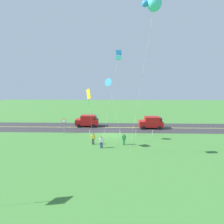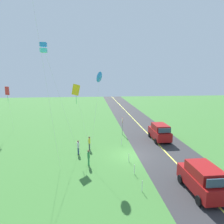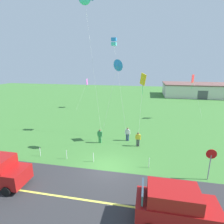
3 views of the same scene
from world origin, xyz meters
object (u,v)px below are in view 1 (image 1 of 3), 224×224
Objects in this scene: car_suv_foreground at (87,121)px; person_child_watcher at (124,139)px; kite_blue_mid at (89,95)px; car_parked_west_near at (151,122)px; kite_yellow_high at (108,83)px; person_adult_near at (101,142)px; stop_sign at (64,123)px; kite_red_low at (119,55)px; kite_green_far at (154,4)px; person_adult_companion at (93,138)px.

car_suv_foreground reaches higher than person_child_watcher.
car_suv_foreground is 0.57× the size of kite_blue_mid.
car_suv_foreground is 12.36m from car_parked_west_near.
person_child_watcher is at bearing 149.15° from kite_yellow_high.
car_suv_foreground is 11.32m from person_adult_near.
stop_sign is 1.60× the size of person_adult_near.
kite_red_low is 6.06m from kite_blue_mid.
stop_sign is 9.69m from kite_blue_mid.
stop_sign is 0.15× the size of kite_green_far.
kite_yellow_high is (2.15, -1.29, 7.61)m from person_child_watcher.
car_suv_foreground is 2.75× the size of person_adult_near.
car_suv_foreground is 9.77m from person_adult_companion.
person_child_watcher is (-6.77, 9.48, -0.29)m from car_suv_foreground.
car_parked_west_near is at bearing -172.18° from person_adult_companion.
stop_sign reaches higher than person_child_watcher.
car_suv_foreground is 11.93m from kite_yellow_high.
person_child_watcher is (-9.88, 4.87, -0.94)m from stop_sign.
kite_red_low is at bearing -108.82° from person_child_watcher.
car_suv_foreground is 11.66m from person_child_watcher.
car_parked_west_near is 2.75× the size of person_child_watcher.
car_suv_foreground is 17.65m from kite_red_low.
kite_yellow_high is at bearing -131.74° from kite_blue_mid.
kite_yellow_high reaches higher than stop_sign.
person_adult_companion is 0.14× the size of kite_red_low.
kite_blue_mid reaches higher than car_parked_west_near.
person_adult_near is 1.77m from person_adult_companion.
kite_red_low is at bearing -0.36° from kite_green_far.
person_child_watcher is (-2.98, -1.18, 0.00)m from person_adult_near.
kite_blue_mid is at bearing -22.44° from person_adult_near.
person_adult_near and person_adult_companion have the same top height.
stop_sign is 15.61m from kite_red_low.
kite_yellow_high is at bearing 143.00° from person_child_watcher.
person_adult_near is 1.00× the size of person_child_watcher.
stop_sign is (3.11, 4.62, 0.65)m from car_suv_foreground.
person_child_watcher is 10.98m from kite_red_low.
person_adult_near is 8.05m from kite_yellow_high.
person_child_watcher is 0.21× the size of kite_blue_mid.
car_suv_foreground is 0.27× the size of kite_green_far.
kite_blue_mid is at bearing -34.73° from kite_red_low.
kite_blue_mid is at bearing 48.36° from person_adult_companion.
kite_green_far is (-5.46, 2.67, 15.00)m from person_adult_near.
kite_green_far is (-3.34, 0.02, 4.74)m from kite_red_low.
person_adult_near is at bearing 103.33° from person_adult_companion.
car_suv_foreground is 2.75× the size of person_adult_companion.
stop_sign is at bearing -73.31° from person_adult_companion.
person_adult_near is at bearing 48.45° from car_parked_west_near.
person_adult_near is at bearing 109.56° from car_suv_foreground.
kite_red_low reaches higher than stop_sign.
car_parked_west_near is 1.72× the size of stop_sign.
stop_sign is 0.22× the size of kite_red_low.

